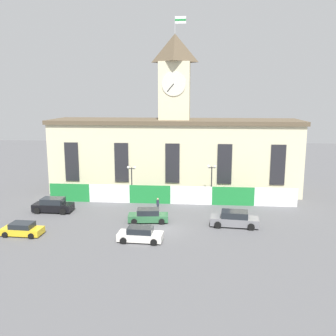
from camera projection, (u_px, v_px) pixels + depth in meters
The scene contains 11 objects.
ground_plane at pixel (163, 230), 40.90m from camera, with size 160.00×160.00×0.00m, color #565659.
civic_building at pixel (175, 149), 57.32m from camera, with size 37.48×9.12×25.70m.
banner_fence at pixel (170, 195), 50.54m from camera, with size 33.56×0.12×2.50m.
street_lamp_left at pixel (132, 175), 51.81m from camera, with size 1.26×0.36×4.89m.
street_lamp_right at pixel (212, 176), 50.84m from camera, with size 1.26×0.36×5.20m.
car_black_suv at pixel (53, 205), 47.11m from camera, with size 4.93×2.43×1.80m.
car_yellow_coupe at pixel (22, 229), 39.25m from camera, with size 4.28×2.28×1.35m.
car_gray_pickup at pixel (234, 219), 41.88m from camera, with size 5.46×2.75×1.75m.
car_white_taxi at pixel (140, 235), 37.55m from camera, with size 4.59×2.32×1.50m.
car_green_wagon at pixel (148, 216), 43.35m from camera, with size 4.75×2.48×1.55m.
pedestrian at pixel (158, 204), 47.59m from camera, with size 0.45×0.45×1.65m.
Camera 1 is at (3.88, -38.70, 14.35)m, focal length 40.00 mm.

